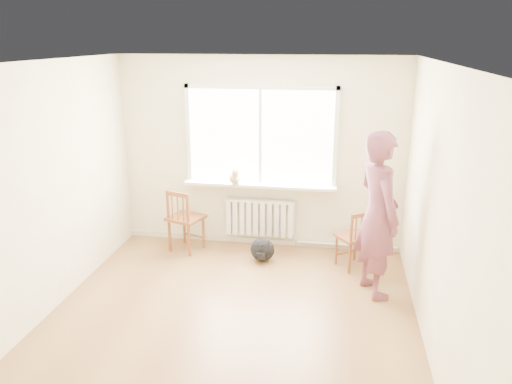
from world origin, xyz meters
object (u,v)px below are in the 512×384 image
at_px(chair_left, 184,220).
at_px(cat, 235,177).
at_px(person, 378,215).
at_px(chair_right, 355,239).
at_px(backpack, 262,250).

relative_size(chair_left, cat, 2.28).
bearing_deg(chair_left, person, -177.19).
distance_m(chair_right, person, 0.86).
height_order(chair_right, person, person).
relative_size(chair_right, person, 0.41).
bearing_deg(cat, person, -43.86).
height_order(person, cat, person).
distance_m(cat, backpack, 1.08).
xyz_separation_m(chair_left, cat, (0.69, 0.25, 0.60)).
distance_m(chair_left, backpack, 1.19).
bearing_deg(chair_left, backpack, -168.11).
xyz_separation_m(chair_left, backpack, (1.14, -0.16, -0.29)).
height_order(person, backpack, person).
relative_size(cat, backpack, 1.22).
bearing_deg(person, backpack, 42.40).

